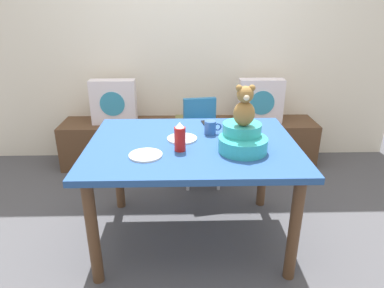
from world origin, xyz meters
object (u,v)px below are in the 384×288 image
object	(u,v)px
book_stack	(185,119)
teddy_bear	(244,107)
dinner_plate_near	(146,155)
pillow_floral_right	(261,101)
ketchup_bottle	(180,137)
dinner_plate_far	(182,139)
cell_phone	(207,124)
infant_seat_teal	(242,139)
coffee_mug	(211,127)
pillow_floral_left	(114,102)
highchair	(203,131)
dining_table	(192,156)

from	to	relation	value
book_stack	teddy_bear	size ratio (longest dim) A/B	0.80
teddy_bear	dinner_plate_near	distance (m)	0.65
pillow_floral_right	ketchup_bottle	distance (m)	1.58
book_stack	dinner_plate_far	distance (m)	1.23
teddy_bear	cell_phone	xyz separation A→B (m)	(-0.18, 0.50, -0.27)
ketchup_bottle	dinner_plate_far	world-z (taller)	ketchup_bottle
infant_seat_teal	coffee_mug	distance (m)	0.34
dinner_plate_far	infant_seat_teal	bearing A→B (deg)	-26.53
pillow_floral_right	dinner_plate_far	xyz separation A→B (m)	(-0.79, -1.18, 0.07)
coffee_mug	dinner_plate_far	bearing A→B (deg)	-153.21
infant_seat_teal	teddy_bear	bearing A→B (deg)	-90.00
pillow_floral_left	cell_phone	world-z (taller)	pillow_floral_left
book_stack	cell_phone	size ratio (longest dim) A/B	1.39
pillow_floral_right	highchair	bearing A→B (deg)	-145.46
ketchup_bottle	dinner_plate_far	size ratio (longest dim) A/B	0.92
infant_seat_teal	cell_phone	world-z (taller)	infant_seat_teal
pillow_floral_right	cell_phone	distance (m)	1.05
highchair	ketchup_bottle	distance (m)	1.01
cell_phone	pillow_floral_right	bearing A→B (deg)	45.04
cell_phone	highchair	bearing A→B (deg)	80.78
dining_table	ketchup_bottle	bearing A→B (deg)	-123.12
pillow_floral_left	dining_table	size ratio (longest dim) A/B	0.32
coffee_mug	book_stack	bearing A→B (deg)	98.85
highchair	cell_phone	size ratio (longest dim) A/B	5.49
book_stack	ketchup_bottle	xyz separation A→B (m)	(-0.04, -1.38, 0.34)
infant_seat_teal	dinner_plate_far	distance (m)	0.42
pillow_floral_right	dining_table	bearing A→B (deg)	-120.09
dining_table	dinner_plate_far	distance (m)	0.13
coffee_mug	teddy_bear	bearing A→B (deg)	-58.75
highchair	coffee_mug	xyz separation A→B (m)	(0.02, -0.66, 0.27)
book_stack	teddy_bear	distance (m)	1.52
pillow_floral_right	teddy_bear	xyz separation A→B (m)	(-0.41, -1.36, 0.34)
ketchup_bottle	dinner_plate_near	bearing A→B (deg)	-158.38
book_stack	infant_seat_teal	world-z (taller)	infant_seat_teal
book_stack	dining_table	bearing A→B (deg)	-88.17
teddy_bear	dinner_plate_near	bearing A→B (deg)	-172.56
book_stack	dining_table	distance (m)	1.27
coffee_mug	dinner_plate_near	size ratio (longest dim) A/B	0.60
dinner_plate_far	dining_table	bearing A→B (deg)	-41.66
pillow_floral_right	dining_table	distance (m)	1.43
pillow_floral_left	infant_seat_teal	xyz separation A→B (m)	(1.05, -1.36, 0.13)
pillow_floral_left	teddy_bear	bearing A→B (deg)	-52.33
pillow_floral_right	ketchup_bottle	world-z (taller)	ketchup_bottle
book_stack	coffee_mug	world-z (taller)	coffee_mug
dinner_plate_far	book_stack	bearing A→B (deg)	88.70
teddy_bear	dinner_plate_near	world-z (taller)	teddy_bear
pillow_floral_left	dinner_plate_far	size ratio (longest dim) A/B	2.20
highchair	dinner_plate_near	size ratio (longest dim) A/B	3.95
ketchup_bottle	dinner_plate_far	xyz separation A→B (m)	(0.01, 0.18, -0.08)
teddy_bear	ketchup_bottle	world-z (taller)	teddy_bear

